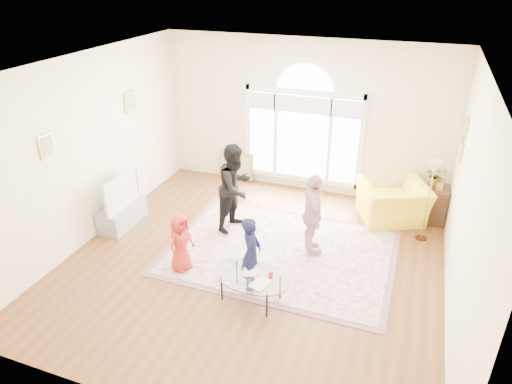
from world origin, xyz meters
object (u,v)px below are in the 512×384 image
(television, at_px, (119,190))
(armchair, at_px, (393,203))
(area_rug, at_px, (281,252))
(tv_console, at_px, (122,215))
(coffee_table, at_px, (251,277))

(television, bearing_deg, armchair, 21.78)
(television, height_order, armchair, television)
(area_rug, distance_m, tv_console, 3.11)
(area_rug, distance_m, coffee_table, 1.37)
(tv_console, distance_m, coffee_table, 3.27)
(television, bearing_deg, area_rug, 2.53)
(area_rug, distance_m, armchair, 2.46)
(tv_console, bearing_deg, area_rug, 2.52)
(area_rug, height_order, armchair, armchair)
(coffee_table, bearing_deg, armchair, 69.49)
(area_rug, relative_size, armchair, 3.04)
(area_rug, relative_size, coffee_table, 2.84)
(area_rug, xyz_separation_m, tv_console, (-3.10, -0.14, 0.20))
(tv_console, height_order, coffee_table, coffee_table)
(coffee_table, xyz_separation_m, armchair, (1.72, 3.08, -0.02))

